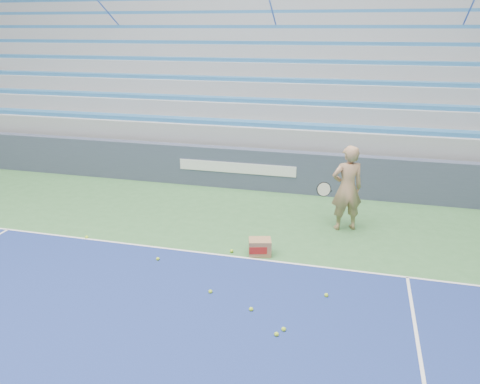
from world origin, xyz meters
The scene contains 12 objects.
sponsor_barrier centered at (0.00, 15.88, 0.55)m, with size 30.00×0.32×1.10m.
bleachers centered at (0.00, 21.60, 2.36)m, with size 31.00×9.15×7.30m.
tennis_player centered at (2.94, 13.77, 0.93)m, with size 1.00×0.95×1.86m.
ball_box centered at (1.42, 12.12, 0.16)m, with size 0.49×0.42×0.32m.
tennis_ball_0 centered at (1.69, 10.21, 0.03)m, with size 0.07×0.07×0.07m, color #ACDB2C.
tennis_ball_1 centered at (0.92, 10.54, 0.03)m, with size 0.07×0.07×0.07m, color #ACDB2C.
tennis_ball_2 centered at (2.18, 9.70, 0.03)m, with size 0.07×0.07×0.07m, color #ACDB2C.
tennis_ball_3 centered at (-0.39, 11.39, 0.03)m, with size 0.07×0.07×0.07m, color #ACDB2C.
tennis_ball_4 centered at (-2.22, 11.92, 0.03)m, with size 0.07×0.07×0.07m, color #ACDB2C.
tennis_ball_5 centered at (0.87, 12.06, 0.03)m, with size 0.07×0.07×0.07m, color #ACDB2C.
tennis_ball_6 centered at (2.79, 10.91, 0.03)m, with size 0.07×0.07×0.07m, color #ACDB2C.
tennis_ball_7 centered at (2.26, 9.84, 0.03)m, with size 0.07×0.07×0.07m, color #ACDB2C.
Camera 1 is at (3.07, 4.16, 4.17)m, focal length 35.00 mm.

